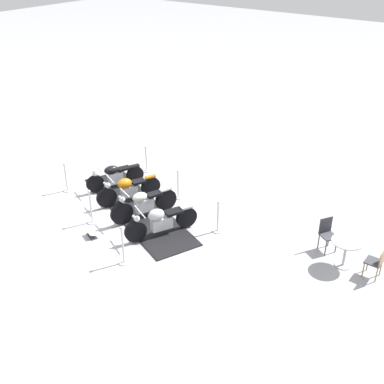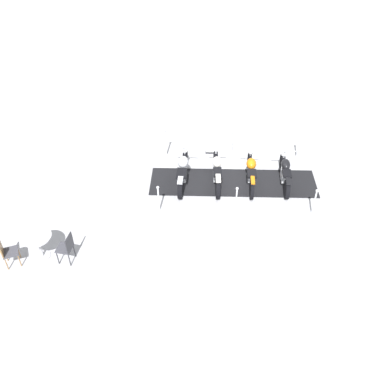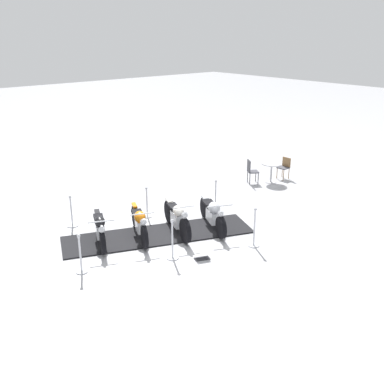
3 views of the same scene
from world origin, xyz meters
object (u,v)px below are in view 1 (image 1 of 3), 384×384
at_px(cafe_chair_near_table, 327,232).
at_px(cafe_chair_across_table, 377,261).
at_px(stanchion_left_rear, 218,222).
at_px(stanchion_left_front, 146,163).
at_px(motorcycle_chrome, 160,221).
at_px(stanchion_right_mid, 91,212).
at_px(stanchion_right_front, 66,181).
at_px(motorcycle_black, 114,176).
at_px(stanchion_right_rear, 123,251).
at_px(motorcycle_copper, 128,189).
at_px(motorcycle_cream, 144,204).
at_px(info_placard, 92,235).
at_px(cafe_table, 346,247).
at_px(stanchion_left_mid, 178,188).

distance_m(cafe_chair_near_table, cafe_chair_across_table, 1.58).
xyz_separation_m(stanchion_left_rear, stanchion_left_front, (-4.40, 1.83, -0.03)).
bearing_deg(stanchion_left_rear, stanchion_left_front, 157.39).
distance_m(motorcycle_chrome, cafe_chair_near_table, 4.71).
relative_size(stanchion_right_mid, stanchion_right_front, 1.08).
relative_size(motorcycle_black, stanchion_right_mid, 1.71).
distance_m(stanchion_right_rear, cafe_chair_near_table, 5.62).
xyz_separation_m(motorcycle_copper, stanchion_right_mid, (-0.04, -1.58, -0.14)).
relative_size(motorcycle_cream, stanchion_right_front, 2.05).
bearing_deg(stanchion_right_mid, info_placard, -44.11).
height_order(stanchion_left_front, cafe_table, stanchion_left_front).
bearing_deg(cafe_chair_near_table, cafe_chair_across_table, 15.76).
distance_m(stanchion_right_rear, cafe_chair_across_table, 6.57).
distance_m(motorcycle_chrome, cafe_chair_across_table, 5.95).
distance_m(motorcycle_cream, info_placard, 1.84).
bearing_deg(info_placard, cafe_chair_across_table, -134.73).
bearing_deg(motorcycle_cream, stanchion_right_front, -65.02).
bearing_deg(stanchion_left_mid, stanchion_left_rear, -22.61).
relative_size(motorcycle_cream, stanchion_left_rear, 2.10).
height_order(motorcycle_cream, cafe_table, motorcycle_cream).
distance_m(motorcycle_cream, stanchion_left_rear, 2.39).
relative_size(info_placard, cafe_table, 0.57).
relative_size(info_placard, cafe_chair_across_table, 0.53).
distance_m(stanchion_right_rear, cafe_table, 5.89).
bearing_deg(motorcycle_black, cafe_chair_across_table, 117.41).
bearing_deg(stanchion_left_mid, cafe_table, -3.07).
xyz_separation_m(stanchion_right_front, info_placard, (2.77, -1.47, -0.30)).
relative_size(stanchion_left_mid, cafe_chair_across_table, 1.20).
xyz_separation_m(motorcycle_copper, stanchion_left_mid, (1.12, 1.22, -0.16)).
distance_m(stanchion_left_rear, info_placard, 3.72).
height_order(info_placard, cafe_table, cafe_table).
height_order(motorcycle_black, stanchion_left_mid, stanchion_left_mid).
relative_size(motorcycle_copper, cafe_chair_near_table, 2.16).
height_order(motorcycle_black, cafe_chair_across_table, motorcycle_black).
xyz_separation_m(motorcycle_cream, cafe_table, (5.91, 1.33, 0.09)).
distance_m(stanchion_right_mid, cafe_chair_near_table, 6.95).
bearing_deg(cafe_table, stanchion_right_front, -170.33).
height_order(motorcycle_chrome, stanchion_left_rear, stanchion_left_rear).
relative_size(motorcycle_black, stanchion_right_front, 1.85).
distance_m(motorcycle_black, stanchion_left_mid, 2.31).
distance_m(stanchion_right_rear, stanchion_left_mid, 3.86).
bearing_deg(stanchion_right_rear, motorcycle_black, 137.48).
xyz_separation_m(motorcycle_chrome, stanchion_right_rear, (0.06, -1.63, -0.10)).
height_order(stanchion_left_front, cafe_chair_across_table, stanchion_left_front).
distance_m(stanchion_left_rear, cafe_table, 3.70).
xyz_separation_m(stanchion_right_rear, stanchion_left_mid, (-1.04, 3.72, -0.04)).
height_order(motorcycle_chrome, stanchion_right_front, stanchion_right_front).
height_order(stanchion_right_front, cafe_chair_near_table, stanchion_right_front).
bearing_deg(stanchion_right_mid, motorcycle_chrome, 18.42).
bearing_deg(cafe_chair_across_table, stanchion_right_mid, 17.97).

